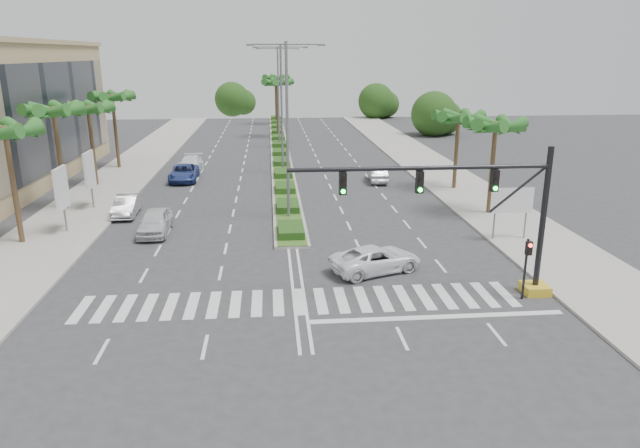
# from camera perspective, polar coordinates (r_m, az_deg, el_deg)

# --- Properties ---
(ground) EXTENTS (160.00, 160.00, 0.00)m
(ground) POSITION_cam_1_polar(r_m,az_deg,el_deg) (27.13, -2.06, -7.77)
(ground) COLOR #333335
(ground) RESTS_ON ground
(footpath_right) EXTENTS (6.00, 120.00, 0.15)m
(footpath_right) POSITION_cam_1_polar(r_m,az_deg,el_deg) (48.88, 14.72, 2.95)
(footpath_right) COLOR gray
(footpath_right) RESTS_ON ground
(footpath_left) EXTENTS (6.00, 120.00, 0.15)m
(footpath_left) POSITION_cam_1_polar(r_m,az_deg,el_deg) (48.12, -21.83, 2.08)
(footpath_left) COLOR gray
(footpath_left) RESTS_ON ground
(median) EXTENTS (2.20, 75.00, 0.20)m
(median) POSITION_cam_1_polar(r_m,az_deg,el_deg) (70.56, -4.06, 7.58)
(median) COLOR gray
(median) RESTS_ON ground
(median_grass) EXTENTS (1.80, 75.00, 0.04)m
(median_grass) POSITION_cam_1_polar(r_m,az_deg,el_deg) (70.54, -4.06, 7.68)
(median_grass) COLOR #35581E
(median_grass) RESTS_ON median
(signal_gantry) EXTENTS (12.60, 1.20, 7.20)m
(signal_gantry) POSITION_cam_1_polar(r_m,az_deg,el_deg) (27.91, 17.23, -0.24)
(signal_gantry) COLOR gold
(signal_gantry) RESTS_ON ground
(pedestrian_signal) EXTENTS (0.28, 0.36, 3.00)m
(pedestrian_signal) POSITION_cam_1_polar(r_m,az_deg,el_deg) (28.28, 19.99, -3.31)
(pedestrian_signal) COLOR black
(pedestrian_signal) RESTS_ON ground
(direction_sign) EXTENTS (2.70, 0.11, 3.40)m
(direction_sign) POSITION_cam_1_polar(r_m,az_deg,el_deg) (36.88, 18.63, 2.04)
(direction_sign) COLOR slate
(direction_sign) RESTS_ON ground
(billboard_near) EXTENTS (0.18, 2.10, 4.35)m
(billboard_near) POSITION_cam_1_polar(r_m,az_deg,el_deg) (39.87, -24.45, 3.21)
(billboard_near) COLOR slate
(billboard_near) RESTS_ON ground
(billboard_far) EXTENTS (0.18, 2.10, 4.35)m
(billboard_far) POSITION_cam_1_polar(r_m,az_deg,el_deg) (45.45, -22.06, 4.99)
(billboard_far) COLOR slate
(billboard_far) RESTS_ON ground
(palm_left_near) EXTENTS (4.57, 4.68, 7.55)m
(palm_left_near) POSITION_cam_1_polar(r_m,az_deg,el_deg) (38.16, -28.93, 7.81)
(palm_left_near) COLOR brown
(palm_left_near) RESTS_ON ground
(palm_left_mid) EXTENTS (4.57, 4.68, 7.95)m
(palm_left_mid) POSITION_cam_1_polar(r_m,az_deg,el_deg) (45.51, -25.07, 9.92)
(palm_left_mid) COLOR brown
(palm_left_mid) RESTS_ON ground
(palm_left_far) EXTENTS (4.57, 4.68, 7.35)m
(palm_left_far) POSITION_cam_1_polar(r_m,az_deg,el_deg) (53.13, -22.15, 10.38)
(palm_left_far) COLOR brown
(palm_left_far) RESTS_ON ground
(palm_left_end) EXTENTS (4.57, 4.68, 7.75)m
(palm_left_end) POSITION_cam_1_polar(r_m,az_deg,el_deg) (60.78, -20.05, 11.61)
(palm_left_end) COLOR brown
(palm_left_end) RESTS_ON ground
(palm_right_near) EXTENTS (4.57, 4.68, 7.05)m
(palm_right_near) POSITION_cam_1_polar(r_m,az_deg,el_deg) (42.04, 17.14, 9.10)
(palm_right_near) COLOR brown
(palm_right_near) RESTS_ON ground
(palm_right_far) EXTENTS (4.57, 4.68, 6.75)m
(palm_right_far) POSITION_cam_1_polar(r_m,az_deg,el_deg) (49.53, 13.67, 10.07)
(palm_right_far) COLOR brown
(palm_right_far) RESTS_ON ground
(palm_median_a) EXTENTS (4.57, 4.68, 8.05)m
(palm_median_a) POSITION_cam_1_polar(r_m,az_deg,el_deg) (79.78, -4.32, 13.74)
(palm_median_a) COLOR brown
(palm_median_a) RESTS_ON ground
(palm_median_b) EXTENTS (4.57, 4.68, 8.05)m
(palm_median_b) POSITION_cam_1_polar(r_m,az_deg,el_deg) (94.76, -4.47, 14.19)
(palm_median_b) COLOR brown
(palm_median_b) RESTS_ON ground
(streetlight_near) EXTENTS (5.10, 0.25, 12.00)m
(streetlight_near) POSITION_cam_1_polar(r_m,az_deg,el_deg) (38.94, -3.30, 10.15)
(streetlight_near) COLOR slate
(streetlight_near) RESTS_ON ground
(streetlight_mid) EXTENTS (5.10, 0.25, 12.00)m
(streetlight_mid) POSITION_cam_1_polar(r_m,az_deg,el_deg) (54.86, -3.87, 12.04)
(streetlight_mid) COLOR slate
(streetlight_mid) RESTS_ON ground
(streetlight_far) EXTENTS (5.10, 0.25, 12.00)m
(streetlight_far) POSITION_cam_1_polar(r_m,az_deg,el_deg) (70.82, -4.19, 13.07)
(streetlight_far) COLOR slate
(streetlight_far) RESTS_ON ground
(car_parked_a) EXTENTS (1.94, 4.68, 1.59)m
(car_parked_a) POSITION_cam_1_polar(r_m,az_deg,el_deg) (38.33, -16.18, 0.22)
(car_parked_a) COLOR silver
(car_parked_a) RESTS_ON ground
(car_parked_b) EXTENTS (1.69, 4.39, 1.43)m
(car_parked_b) POSITION_cam_1_polar(r_m,az_deg,el_deg) (43.33, -18.78, 1.75)
(car_parked_b) COLOR #AAAAAF
(car_parked_b) RESTS_ON ground
(car_parked_c) EXTENTS (2.58, 5.33, 1.46)m
(car_parked_c) POSITION_cam_1_polar(r_m,az_deg,el_deg) (53.82, -13.45, 4.99)
(car_parked_c) COLOR navy
(car_parked_c) RESTS_ON ground
(car_parked_d) EXTENTS (2.21, 5.35, 1.55)m
(car_parked_d) POSITION_cam_1_polar(r_m,az_deg,el_deg) (57.49, -12.83, 5.80)
(car_parked_d) COLOR white
(car_parked_d) RESTS_ON ground
(car_crossing) EXTENTS (5.48, 3.92, 1.39)m
(car_crossing) POSITION_cam_1_polar(r_m,az_deg,el_deg) (30.63, 5.61, -3.51)
(car_crossing) COLOR white
(car_crossing) RESTS_ON ground
(car_right) EXTENTS (1.78, 4.34, 1.40)m
(car_right) POSITION_cam_1_polar(r_m,az_deg,el_deg) (52.23, 5.78, 4.98)
(car_right) COLOR #B3B3B8
(car_right) RESTS_ON ground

